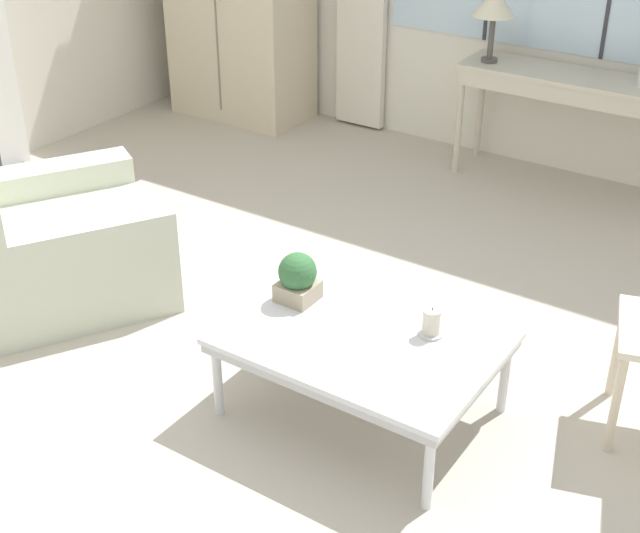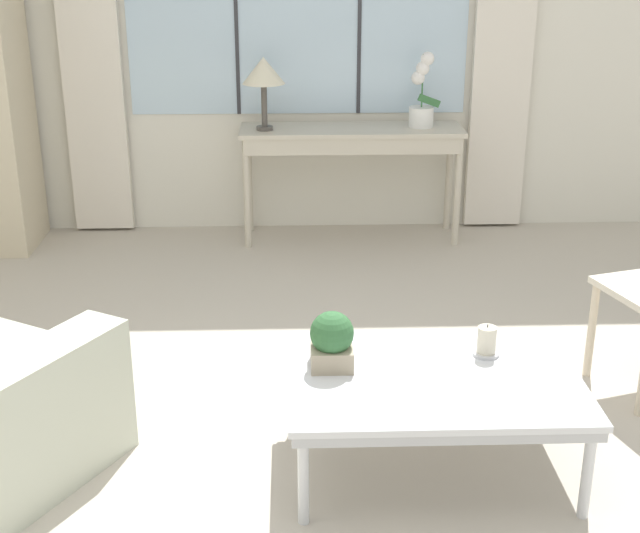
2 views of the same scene
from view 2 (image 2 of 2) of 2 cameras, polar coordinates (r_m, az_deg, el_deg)
The scene contains 8 objects.
ground_plane at distance 3.49m, azimuth -0.65°, elevation -12.97°, with size 14.00×14.00×0.00m, color #BCB2A3.
wall_back_windowed at distance 5.95m, azimuth -1.42°, elevation 15.61°, with size 7.20×0.14×2.80m.
console_table at distance 5.79m, azimuth 2.02°, elevation 8.02°, with size 1.43×0.41×0.74m.
table_lamp at distance 5.65m, azimuth -3.64°, elevation 12.28°, with size 0.27×0.27×0.46m.
potted_orchid at distance 5.80m, azimuth 6.54°, elevation 10.63°, with size 0.20×0.16×0.47m.
coffee_table at distance 3.37m, azimuth 7.26°, elevation -7.47°, with size 1.08×0.78×0.39m.
potted_plant_small at distance 3.34m, azimuth 0.77°, elevation -4.75°, with size 0.17×0.17×0.22m.
pillar_candle at distance 3.51m, azimuth 10.62°, elevation -4.79°, with size 0.10×0.10×0.13m.
Camera 2 is at (-0.06, -2.90, 1.95)m, focal length 50.00 mm.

